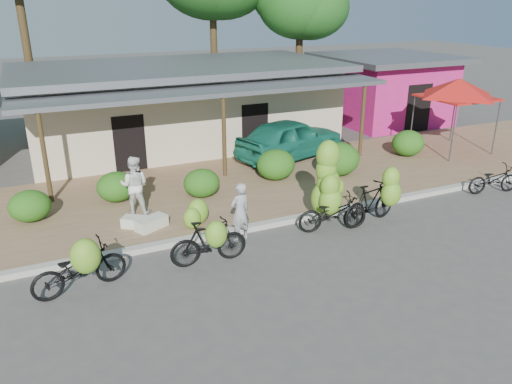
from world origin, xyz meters
TOP-DOWN VIEW (x-y plane):
  - ground at (0.00, 0.00)m, footprint 100.00×100.00m
  - sidewalk at (0.00, 5.00)m, footprint 60.00×6.00m
  - curb at (0.00, 2.00)m, footprint 60.00×0.25m
  - shop_main at (0.00, 10.93)m, footprint 13.00×8.50m
  - shop_pink at (10.50, 10.99)m, footprint 6.00×6.00m
  - tree_near_right at (7.31, 14.61)m, footprint 4.58×4.41m
  - hedge_0 at (-6.19, 4.84)m, footprint 1.11×1.00m
  - hedge_1 at (-3.78, 5.33)m, footprint 1.16×1.04m
  - hedge_2 at (-1.34, 4.61)m, footprint 1.12×1.01m
  - hedge_3 at (1.44, 5.08)m, footprint 1.31×1.18m
  - hedge_4 at (3.59, 4.56)m, footprint 1.46×1.31m
  - hedge_5 at (7.30, 5.37)m, footprint 1.28×1.15m
  - red_canopy at (9.35, 5.23)m, footprint 3.50×3.50m
  - bike_far_left at (-5.33, 0.72)m, footprint 2.10×1.42m
  - bike_left at (-2.48, 0.72)m, footprint 1.86×1.17m
  - bike_center at (1.18, 1.37)m, footprint 1.99×1.39m
  - bike_right at (2.35, 0.96)m, footprint 2.01×1.35m
  - bike_far_right at (7.31, 1.32)m, footprint 1.83×0.96m
  - loose_banana_a at (-2.32, 2.52)m, footprint 0.47×0.40m
  - loose_banana_b at (-2.08, 2.75)m, footprint 0.57×0.49m
  - loose_banana_c at (2.44, 2.88)m, footprint 0.46×0.39m
  - sack_near at (-3.31, 2.98)m, footprint 0.94×0.74m
  - sack_far at (-3.65, 3.23)m, footprint 0.83×0.74m
  - vendor at (-1.33, 1.60)m, footprint 0.65×0.51m
  - bystander at (-3.44, 4.20)m, footprint 1.01×0.92m
  - teal_van at (3.03, 7.00)m, footprint 4.83×3.01m

SIDE VIEW (x-z plane):
  - ground at x=0.00m, z-range 0.00..0.00m
  - sidewalk at x=0.00m, z-range 0.00..0.12m
  - curb at x=0.00m, z-range 0.00..0.15m
  - sack_far at x=-3.65m, z-range 0.12..0.40m
  - sack_near at x=-3.31m, z-range 0.12..0.42m
  - loose_banana_c at x=2.44m, z-range 0.12..0.70m
  - loose_banana_a at x=-2.32m, z-range 0.12..0.71m
  - bike_far_right at x=7.31m, z-range 0.00..0.92m
  - loose_banana_b at x=-2.08m, z-range 0.12..0.84m
  - hedge_0 at x=-6.19m, z-range 0.12..0.99m
  - hedge_2 at x=-1.34m, z-range 0.12..0.99m
  - hedge_1 at x=-3.78m, z-range 0.12..1.02m
  - bike_far_left at x=-5.33m, z-range -0.14..1.35m
  - bike_left at x=-2.48m, z-range -0.07..1.29m
  - hedge_5 at x=7.30m, z-range 0.12..1.12m
  - hedge_3 at x=1.44m, z-range 0.12..1.14m
  - hedge_4 at x=3.59m, z-range 0.12..1.26m
  - bike_right at x=2.35m, z-range -0.19..1.60m
  - vendor at x=-1.33m, z-range 0.00..1.56m
  - teal_van at x=3.03m, z-range 0.12..1.65m
  - bike_center at x=1.18m, z-range -0.29..2.06m
  - bystander at x=-3.44m, z-range 0.12..1.79m
  - shop_pink at x=10.50m, z-range 0.05..3.30m
  - shop_main at x=0.00m, z-range 0.05..3.40m
  - red_canopy at x=9.35m, z-range 1.18..4.04m
  - tree_near_right at x=7.31m, z-range 1.99..9.38m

